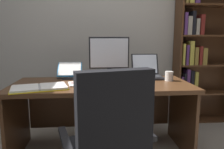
{
  "coord_description": "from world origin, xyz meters",
  "views": [
    {
      "loc": [
        -0.14,
        -1.22,
        1.18
      ],
      "look_at": [
        0.04,
        0.85,
        0.83
      ],
      "focal_mm": 34.93,
      "sensor_mm": 36.0,
      "label": 1
    }
  ],
  "objects": [
    {
      "name": "laptop",
      "position": [
        0.47,
        1.17,
        0.79
      ],
      "size": [
        0.32,
        0.35,
        0.26
      ],
      "color": "black",
      "rests_on": "desk"
    },
    {
      "name": "keyboard",
      "position": [
        0.04,
        0.75,
        0.74
      ],
      "size": [
        0.42,
        0.15,
        0.02
      ],
      "primitive_type": "cube",
      "color": "black",
      "rests_on": "desk"
    },
    {
      "name": "reading_stand_with_book",
      "position": [
        -0.4,
        1.21,
        0.81
      ],
      "size": [
        0.27,
        0.26,
        0.17
      ],
      "color": "black",
      "rests_on": "desk"
    },
    {
      "name": "monitor",
      "position": [
        0.04,
        1.16,
        0.96
      ],
      "size": [
        0.44,
        0.16,
        0.45
      ],
      "color": "black",
      "rests_on": "desk"
    },
    {
      "name": "coffee_mug",
      "position": [
        0.65,
        0.96,
        0.78
      ],
      "size": [
        0.08,
        0.08,
        0.1
      ],
      "primitive_type": "cylinder",
      "color": "silver",
      "rests_on": "desk"
    },
    {
      "name": "bookshelf",
      "position": [
        1.32,
        1.67,
        0.97
      ],
      "size": [
        0.86,
        0.27,
        2.01
      ],
      "color": "#4C2D19",
      "rests_on": "ground"
    },
    {
      "name": "notepad",
      "position": [
        -0.3,
        0.87,
        0.74
      ],
      "size": [
        0.19,
        0.23,
        0.01
      ],
      "primitive_type": "cube",
      "rotation": [
        0.0,
        0.0,
        0.19
      ],
      "color": "silver",
      "rests_on": "desk"
    },
    {
      "name": "computer_mouse",
      "position": [
        0.34,
        0.75,
        0.75
      ],
      "size": [
        0.06,
        0.1,
        0.04
      ],
      "primitive_type": "ellipsoid",
      "color": "black",
      "rests_on": "desk"
    },
    {
      "name": "pen",
      "position": [
        -0.28,
        0.87,
        0.75
      ],
      "size": [
        0.14,
        0.02,
        0.01
      ],
      "primitive_type": "cylinder",
      "rotation": [
        0.0,
        1.57,
        0.06
      ],
      "color": "maroon",
      "rests_on": "notepad"
    },
    {
      "name": "open_binder",
      "position": [
        -0.62,
        0.7,
        0.74
      ],
      "size": [
        0.54,
        0.4,
        0.02
      ],
      "rotation": [
        0.0,
        0.0,
        0.27
      ],
      "color": "yellow",
      "rests_on": "desk"
    },
    {
      "name": "wall_back",
      "position": [
        0.0,
        1.88,
        1.42
      ],
      "size": [
        5.08,
        0.12,
        2.83
      ],
      "primitive_type": "cube",
      "color": "#B2ADA3",
      "rests_on": "ground"
    },
    {
      "name": "desk",
      "position": [
        -0.06,
        0.98,
        0.54
      ],
      "size": [
        1.76,
        0.76,
        0.73
      ],
      "color": "#4C2D19",
      "rests_on": "ground"
    }
  ]
}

